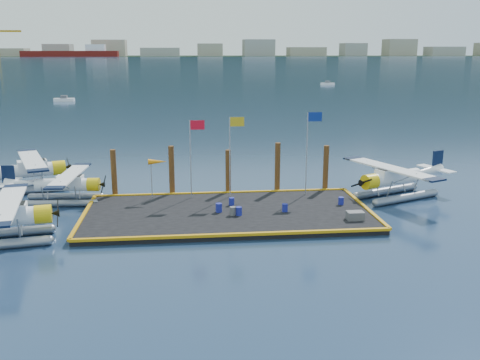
# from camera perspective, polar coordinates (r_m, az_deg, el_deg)

# --- Properties ---
(ground) EXTENTS (4000.00, 4000.00, 0.00)m
(ground) POSITION_cam_1_polar(r_m,az_deg,el_deg) (38.13, -1.32, -3.90)
(ground) COLOR navy
(ground) RESTS_ON ground
(dock) EXTENTS (20.00, 10.00, 0.40)m
(dock) POSITION_cam_1_polar(r_m,az_deg,el_deg) (38.07, -1.32, -3.61)
(dock) COLOR black
(dock) RESTS_ON ground
(dock_bumpers) EXTENTS (20.25, 10.25, 0.18)m
(dock_bumpers) POSITION_cam_1_polar(r_m,az_deg,el_deg) (37.98, -1.32, -3.20)
(dock_bumpers) COLOR #C88A0B
(dock_bumpers) RESTS_ON dock
(far_backdrop) EXTENTS (3050.00, 2050.00, 810.00)m
(far_backdrop) POSITION_cam_1_polar(r_m,az_deg,el_deg) (1790.28, 1.82, 13.71)
(far_backdrop) COLOR black
(far_backdrop) RESTS_ON ground
(seaplane_a) EXTENTS (8.78, 9.61, 3.40)m
(seaplane_a) POSITION_cam_1_polar(r_m,az_deg,el_deg) (35.64, -24.07, -3.92)
(seaplane_a) COLOR gray
(seaplane_a) RESTS_ON ground
(seaplane_b) EXTENTS (7.71, 8.50, 3.02)m
(seaplane_b) POSITION_cam_1_polar(r_m,az_deg,el_deg) (43.15, -18.09, -0.68)
(seaplane_b) COLOR gray
(seaplane_b) RESTS_ON ground
(seaplane_c) EXTENTS (9.26, 9.84, 3.55)m
(seaplane_c) POSITION_cam_1_polar(r_m,az_deg,el_deg) (48.04, -21.70, 0.73)
(seaplane_c) COLOR gray
(seaplane_c) RESTS_ON ground
(seaplane_d) EXTENTS (8.98, 9.46, 3.45)m
(seaplane_d) POSITION_cam_1_polar(r_m,az_deg,el_deg) (43.94, 16.02, -0.02)
(seaplane_d) COLOR gray
(seaplane_d) RESTS_ON ground
(drum_0) EXTENTS (0.45, 0.45, 0.63)m
(drum_0) POSITION_cam_1_polar(r_m,az_deg,el_deg) (37.71, -2.27, -2.97)
(drum_0) COLOR navy
(drum_0) RESTS_ON dock
(drum_1) EXTENTS (0.42, 0.42, 0.60)m
(drum_1) POSITION_cam_1_polar(r_m,az_deg,el_deg) (36.98, -0.79, -3.33)
(drum_1) COLOR #504F54
(drum_1) RESTS_ON dock
(drum_2) EXTENTS (0.40, 0.40, 0.56)m
(drum_2) POSITION_cam_1_polar(r_m,az_deg,el_deg) (37.93, 4.81, -2.97)
(drum_2) COLOR navy
(drum_2) RESTS_ON dock
(drum_3) EXTENTS (0.42, 0.42, 0.60)m
(drum_3) POSITION_cam_1_polar(r_m,az_deg,el_deg) (36.97, -0.12, -3.34)
(drum_3) COLOR navy
(drum_3) RESTS_ON dock
(drum_4) EXTENTS (0.40, 0.40, 0.57)m
(drum_4) POSITION_cam_1_polar(r_m,az_deg,el_deg) (40.18, 10.73, -2.20)
(drum_4) COLOR navy
(drum_4) RESTS_ON dock
(drum_5) EXTENTS (0.40, 0.40, 0.56)m
(drum_5) POSITION_cam_1_polar(r_m,az_deg,el_deg) (39.35, -0.90, -2.30)
(drum_5) COLOR navy
(drum_5) RESTS_ON dock
(crate) EXTENTS (1.13, 0.75, 0.56)m
(crate) POSITION_cam_1_polar(r_m,az_deg,el_deg) (36.88, 12.18, -3.73)
(crate) COLOR #504F54
(crate) RESTS_ON dock
(flagpole_red) EXTENTS (1.14, 0.08, 6.00)m
(flagpole_red) POSITION_cam_1_polar(r_m,az_deg,el_deg) (40.66, -5.03, 3.55)
(flagpole_red) COLOR #9B9CA3
(flagpole_red) RESTS_ON dock
(flagpole_yellow) EXTENTS (1.14, 0.08, 6.20)m
(flagpole_yellow) POSITION_cam_1_polar(r_m,az_deg,el_deg) (40.79, -0.81, 3.80)
(flagpole_yellow) COLOR #9B9CA3
(flagpole_yellow) RESTS_ON dock
(flagpole_blue) EXTENTS (1.14, 0.08, 6.50)m
(flagpole_blue) POSITION_cam_1_polar(r_m,az_deg,el_deg) (41.73, 7.43, 4.16)
(flagpole_blue) COLOR #9B9CA3
(flagpole_blue) RESTS_ON dock
(windsock) EXTENTS (1.40, 0.44, 3.12)m
(windsock) POSITION_cam_1_polar(r_m,az_deg,el_deg) (40.93, -8.82, 1.84)
(windsock) COLOR #9B9CA3
(windsock) RESTS_ON dock
(piling_0) EXTENTS (0.44, 0.44, 4.00)m
(piling_0) POSITION_cam_1_polar(r_m,az_deg,el_deg) (43.06, -13.29, 0.55)
(piling_0) COLOR #462714
(piling_0) RESTS_ON ground
(piling_1) EXTENTS (0.44, 0.44, 4.20)m
(piling_1) POSITION_cam_1_polar(r_m,az_deg,el_deg) (42.69, -7.30, 0.84)
(piling_1) COLOR #462714
(piling_1) RESTS_ON ground
(piling_2) EXTENTS (0.44, 0.44, 3.80)m
(piling_2) POSITION_cam_1_polar(r_m,az_deg,el_deg) (42.86, -1.26, 0.73)
(piling_2) COLOR #462714
(piling_2) RESTS_ON ground
(piling_3) EXTENTS (0.44, 0.44, 4.30)m
(piling_3) POSITION_cam_1_polar(r_m,az_deg,el_deg) (43.31, 4.02, 1.17)
(piling_3) COLOR #462714
(piling_3) RESTS_ON ground
(piling_4) EXTENTS (0.44, 0.44, 4.00)m
(piling_4) POSITION_cam_1_polar(r_m,az_deg,el_deg) (44.21, 9.13, 1.09)
(piling_4) COLOR #462714
(piling_4) RESTS_ON ground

